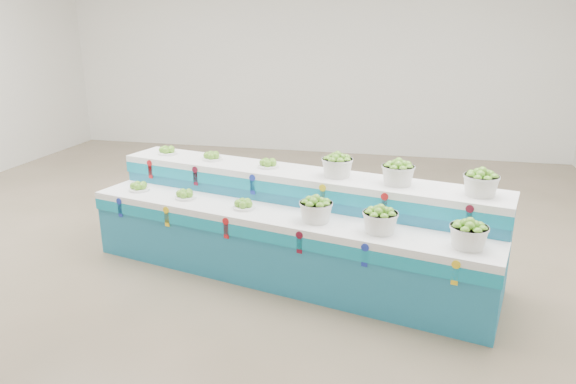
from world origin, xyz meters
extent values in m
plane|color=brown|center=(0.00, 0.00, 0.00)|extent=(10.00, 10.00, 0.00)
plane|color=silver|center=(0.00, 5.00, 2.00)|extent=(10.00, 0.00, 10.00)
cylinder|color=white|center=(-0.91, -0.31, 0.77)|extent=(0.28, 0.28, 0.10)
cylinder|color=white|center=(-0.30, -0.46, 0.77)|extent=(0.28, 0.28, 0.10)
cylinder|color=white|center=(0.41, -0.63, 0.77)|extent=(0.28, 0.28, 0.10)
cylinder|color=white|center=(-0.79, 0.20, 1.07)|extent=(0.28, 0.28, 0.10)
cylinder|color=white|center=(-0.17, 0.05, 1.07)|extent=(0.28, 0.28, 0.10)
cylinder|color=white|center=(0.53, -0.12, 1.07)|extent=(0.28, 0.28, 0.10)
camera|label=1|loc=(1.94, -5.34, 2.47)|focal=32.60mm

